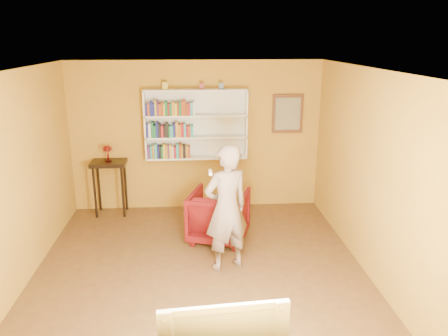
# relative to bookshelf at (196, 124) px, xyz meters

# --- Properties ---
(room_shell) EXTENTS (5.30, 5.80, 2.88)m
(room_shell) POSITION_rel_bookshelf_xyz_m (0.00, -2.41, -0.58)
(room_shell) COLOR #4F3419
(room_shell) RESTS_ON ground
(bookshelf) EXTENTS (1.80, 0.29, 1.23)m
(bookshelf) POSITION_rel_bookshelf_xyz_m (0.00, 0.00, 0.00)
(bookshelf) COLOR white
(bookshelf) RESTS_ON room_shell
(books_row_lower) EXTENTS (0.75, 0.19, 0.26)m
(books_row_lower) POSITION_rel_bookshelf_xyz_m (-0.48, -0.11, -0.46)
(books_row_lower) COLOR #57236B
(books_row_lower) RESTS_ON bookshelf
(books_row_middle) EXTENTS (0.81, 0.19, 0.27)m
(books_row_middle) POSITION_rel_bookshelf_xyz_m (-0.46, -0.11, -0.08)
(books_row_middle) COLOR navy
(books_row_middle) RESTS_ON bookshelf
(books_row_upper) EXTENTS (0.85, 0.19, 0.27)m
(books_row_upper) POSITION_rel_bookshelf_xyz_m (-0.44, -0.11, 0.29)
(books_row_upper) COLOR navy
(books_row_upper) RESTS_ON bookshelf
(ornament_left) EXTENTS (0.09, 0.09, 0.13)m
(ornament_left) POSITION_rel_bookshelf_xyz_m (-0.52, -0.06, 0.68)
(ornament_left) COLOR gold
(ornament_left) RESTS_ON bookshelf
(ornament_centre) EXTENTS (0.08, 0.08, 0.11)m
(ornament_centre) POSITION_rel_bookshelf_xyz_m (0.11, -0.06, 0.67)
(ornament_centre) COLOR maroon
(ornament_centre) RESTS_ON bookshelf
(ornament_right) EXTENTS (0.08, 0.08, 0.11)m
(ornament_right) POSITION_rel_bookshelf_xyz_m (0.44, -0.06, 0.67)
(ornament_right) COLOR slate
(ornament_right) RESTS_ON bookshelf
(framed_painting) EXTENTS (0.55, 0.05, 0.70)m
(framed_painting) POSITION_rel_bookshelf_xyz_m (1.65, 0.05, 0.16)
(framed_painting) COLOR #4F2B16
(framed_painting) RESTS_ON room_shell
(console_table) EXTENTS (0.60, 0.46, 0.98)m
(console_table) POSITION_rel_bookshelf_xyz_m (-1.55, -0.16, -0.78)
(console_table) COLOR black
(console_table) RESTS_ON ground
(ruby_lustre) EXTENTS (0.17, 0.17, 0.28)m
(ruby_lustre) POSITION_rel_bookshelf_xyz_m (-1.55, -0.16, -0.41)
(ruby_lustre) COLOR maroon
(ruby_lustre) RESTS_ON console_table
(armchair) EXTENTS (1.07, 1.09, 0.80)m
(armchair) POSITION_rel_bookshelf_xyz_m (0.32, -1.35, -1.20)
(armchair) COLOR #4C050B
(armchair) RESTS_ON ground
(person) EXTENTS (0.76, 0.65, 1.76)m
(person) POSITION_rel_bookshelf_xyz_m (0.37, -2.24, -0.71)
(person) COLOR #7B675A
(person) RESTS_ON ground
(game_remote) EXTENTS (0.04, 0.15, 0.04)m
(game_remote) POSITION_rel_bookshelf_xyz_m (0.15, -2.46, -0.14)
(game_remote) COLOR white
(game_remote) RESTS_ON person
(television) EXTENTS (1.04, 0.22, 0.60)m
(television) POSITION_rel_bookshelf_xyz_m (0.15, -4.66, -0.79)
(television) COLOR black
(television) RESTS_ON tv_cabinet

